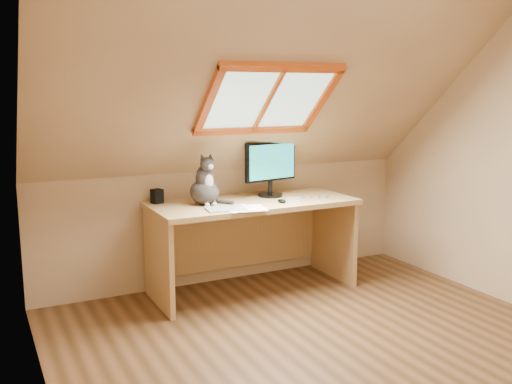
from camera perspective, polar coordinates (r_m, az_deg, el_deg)
ground at (r=3.86m, az=8.62°, el=-15.96°), size 3.50×3.50×0.00m
room_shell at (r=3.40m, az=10.17°, el=5.63°), size 3.52×3.52×2.41m
desk at (r=4.87m, az=-0.72°, el=-3.41°), size 1.71×0.75×0.78m
monitor at (r=4.92m, az=1.48°, el=2.69°), size 0.51×0.22×0.47m
cat at (r=4.60m, az=-5.14°, el=0.62°), size 0.26×0.30×0.42m
desk_speaker at (r=4.71m, az=-9.87°, el=-0.42°), size 0.10×0.10×0.12m
graphics_tablet at (r=4.41m, az=-3.06°, el=-1.68°), size 0.33×0.26×0.01m
mouse at (r=4.68m, az=2.59°, el=-0.90°), size 0.06×0.10×0.03m
papers at (r=4.46m, az=-0.73°, el=-1.57°), size 0.35×0.30×0.01m
cables at (r=4.88m, az=5.12°, el=-0.59°), size 0.51×0.26×0.01m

